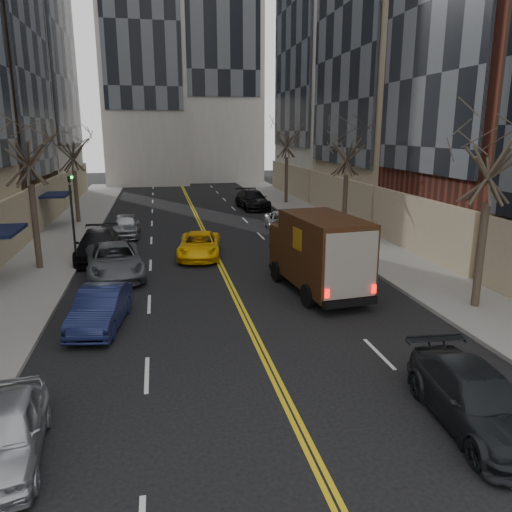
{
  "coord_description": "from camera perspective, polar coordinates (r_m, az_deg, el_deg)",
  "views": [
    {
      "loc": [
        -2.95,
        -5.15,
        6.67
      ],
      "look_at": [
        0.48,
        12.26,
        2.2
      ],
      "focal_mm": 35.0,
      "sensor_mm": 36.0,
      "label": 1
    }
  ],
  "objects": [
    {
      "name": "sidewalk_left",
      "position": [
        33.37,
        -21.35,
        1.77
      ],
      "size": [
        4.0,
        66.0,
        0.15
      ],
      "primitive_type": "cube",
      "color": "slate",
      "rests_on": "ground"
    },
    {
      "name": "sidewalk_right",
      "position": [
        34.93,
        9.11,
        3.08
      ],
      "size": [
        4.0,
        66.0,
        0.15
      ],
      "primitive_type": "cube",
      "color": "slate",
      "rests_on": "ground"
    },
    {
      "name": "streetwall_right",
      "position": [
        42.89,
        17.59,
        24.87
      ],
      "size": [
        12.26,
        49.0,
        34.0
      ],
      "color": "#4C301E",
      "rests_on": "ground"
    },
    {
      "name": "tree_lf_mid",
      "position": [
        25.82,
        -24.88,
        12.72
      ],
      "size": [
        3.2,
        3.2,
        8.91
      ],
      "color": "#382D23",
      "rests_on": "sidewalk_left"
    },
    {
      "name": "tree_lf_far",
      "position": [
        38.6,
        -20.34,
        12.34
      ],
      "size": [
        3.2,
        3.2,
        8.12
      ],
      "color": "#382D23",
      "rests_on": "sidewalk_left"
    },
    {
      "name": "tree_rt_near",
      "position": [
        19.97,
        25.52,
        12.19
      ],
      "size": [
        3.2,
        3.2,
        8.71
      ],
      "color": "#382D23",
      "rests_on": "sidewalk_right"
    },
    {
      "name": "tree_rt_mid",
      "position": [
        32.36,
        10.43,
        13.03
      ],
      "size": [
        3.2,
        3.2,
        8.32
      ],
      "color": "#382D23",
      "rests_on": "sidewalk_right"
    },
    {
      "name": "tree_rt_far",
      "position": [
        46.65,
        3.57,
        14.21
      ],
      "size": [
        3.2,
        3.2,
        9.11
      ],
      "color": "#382D23",
      "rests_on": "sidewalk_right"
    },
    {
      "name": "traffic_signal",
      "position": [
        27.77,
        -20.31,
        5.3
      ],
      "size": [
        0.29,
        0.26,
        4.7
      ],
      "color": "black",
      "rests_on": "sidewalk_left"
    },
    {
      "name": "ups_truck",
      "position": [
        20.98,
        7.15,
        0.27
      ],
      "size": [
        2.98,
        6.29,
        3.34
      ],
      "rotation": [
        0.0,
        0.0,
        0.11
      ],
      "color": "black",
      "rests_on": "ground"
    },
    {
      "name": "observer_sedan",
      "position": [
        12.98,
        23.92,
        -14.73
      ],
      "size": [
        2.23,
        4.74,
        1.34
      ],
      "rotation": [
        0.0,
        0.0,
        -0.08
      ],
      "color": "black",
      "rests_on": "ground"
    },
    {
      "name": "taxi",
      "position": [
        27.1,
        -6.49,
        1.23
      ],
      "size": [
        2.79,
        4.96,
        1.31
      ],
      "primitive_type": "imported",
      "rotation": [
        0.0,
        0.0,
        -0.14
      ],
      "color": "yellow",
      "rests_on": "ground"
    },
    {
      "name": "pedestrian",
      "position": [
        23.58,
        1.94,
        -0.36
      ],
      "size": [
        0.54,
        0.65,
        1.54
      ],
      "primitive_type": "imported",
      "rotation": [
        0.0,
        0.0,
        1.21
      ],
      "color": "black",
      "rests_on": "ground"
    },
    {
      "name": "parked_lf_a",
      "position": [
        12.04,
        -26.9,
        -17.52
      ],
      "size": [
        1.93,
        4.0,
        1.32
      ],
      "primitive_type": "imported",
      "rotation": [
        0.0,
        0.0,
        0.1
      ],
      "color": "#B6B9BE",
      "rests_on": "ground"
    },
    {
      "name": "parked_lf_b",
      "position": [
        18.23,
        -17.35,
        -5.69
      ],
      "size": [
        2.02,
        4.34,
        1.38
      ],
      "primitive_type": "imported",
      "rotation": [
        0.0,
        0.0,
        -0.14
      ],
      "color": "#13193C",
      "rests_on": "ground"
    },
    {
      "name": "parked_lf_c",
      "position": [
        24.26,
        -15.87,
        -0.51
      ],
      "size": [
        3.21,
        5.74,
        1.52
      ],
      "primitive_type": "imported",
      "rotation": [
        0.0,
        0.0,
        0.13
      ],
      "color": "#53575C",
      "rests_on": "ground"
    },
    {
      "name": "parked_lf_d",
      "position": [
        27.76,
        -17.56,
        1.18
      ],
      "size": [
        2.16,
        5.25,
        1.52
      ],
      "primitive_type": "imported",
      "rotation": [
        0.0,
        0.0,
        0.01
      ],
      "color": "black",
      "rests_on": "ground"
    },
    {
      "name": "parked_lf_e",
      "position": [
        33.31,
        -14.67,
        3.4
      ],
      "size": [
        1.75,
        4.26,
        1.45
      ],
      "primitive_type": "imported",
      "rotation": [
        0.0,
        0.0,
        -0.01
      ],
      "color": "#96999D",
      "rests_on": "ground"
    },
    {
      "name": "parked_rt_a",
      "position": [
        30.82,
        4.23,
        2.86
      ],
      "size": [
        1.91,
        4.13,
        1.31
      ],
      "primitive_type": "imported",
      "rotation": [
        0.0,
        0.0,
        0.13
      ],
      "color": "#484B4F",
      "rests_on": "ground"
    },
    {
      "name": "parked_rt_b",
      "position": [
        34.13,
        3.0,
        3.94
      ],
      "size": [
        2.61,
        4.77,
        1.27
      ],
      "primitive_type": "imported",
      "rotation": [
        0.0,
        0.0,
        -0.11
      ],
      "color": "#AFB1B7",
      "rests_on": "ground"
    },
    {
      "name": "parked_rt_c",
      "position": [
        43.89,
        -0.41,
        6.46
      ],
      "size": [
        2.57,
        5.63,
        1.6
      ],
      "primitive_type": "imported",
      "rotation": [
        0.0,
        0.0,
        0.06
      ],
      "color": "black",
      "rests_on": "ground"
    }
  ]
}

